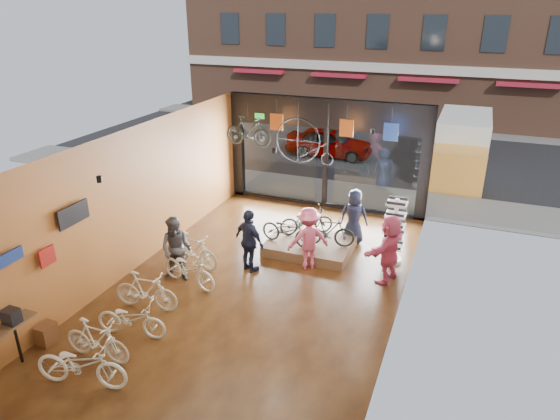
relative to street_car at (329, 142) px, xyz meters
The scene contains 34 objects.
ground_plane 12.12m from the street_car, 82.59° to the right, with size 7.00×12.00×0.04m, color black.
ceiling 12.50m from the street_car, 82.59° to the right, with size 7.00×12.00×0.04m, color black.
wall_left 12.22m from the street_car, 99.27° to the right, with size 0.04×12.00×3.80m, color #AE7131.
wall_right 13.09m from the street_car, 67.05° to the right, with size 0.04×12.00×3.80m, color beige.
wall_back 18.13m from the street_car, 85.05° to the right, with size 7.00×0.04×3.80m, color beige.
storefront 6.32m from the street_car, 75.42° to the right, with size 7.00×0.26×3.80m, color black, non-canonical shape.
exit_sign 6.62m from the street_car, 97.81° to the right, with size 0.35×0.06×0.18m, color #198C26.
street_road 3.45m from the street_car, 62.51° to the left, with size 30.00×18.00×0.02m, color black.
sidewalk_near 5.09m from the street_car, 71.99° to the right, with size 30.00×2.40×0.12m, color slate.
sidewalk_far 7.20m from the street_car, 77.43° to the left, with size 30.00×2.00×0.12m, color slate.
street_car is the anchor object (origin of this frame).
box_truck 5.93m from the street_car, ahead, with size 2.02×6.06×2.39m, color silver, non-canonical shape.
floor_bike_0 16.34m from the street_car, 90.35° to the right, with size 0.64×1.82×0.96m, color beige.
floor_bike_1 15.63m from the street_car, 91.23° to the right, with size 0.43×1.51×0.91m, color beige.
floor_bike_2 14.73m from the street_car, 90.69° to the right, with size 0.55×1.59×0.84m, color beige.
floor_bike_3 13.76m from the street_car, 91.99° to the right, with size 0.45×1.59×0.96m, color beige.
floor_bike_4 12.46m from the street_car, 90.49° to the right, with size 0.61×1.76×0.92m, color beige.
floor_bike_5 11.58m from the street_car, 92.45° to the right, with size 0.46×1.62×0.97m, color beige.
display_platform 9.78m from the street_car, 77.13° to the right, with size 2.40×1.80×0.30m, color #502F1F.
display_bike_left 10.04m from the street_car, 80.74° to the right, with size 0.57×1.64×0.86m, color black.
display_bike_mid 9.99m from the street_car, 74.15° to the right, with size 0.43×1.51×0.91m, color black.
display_bike_right 9.27m from the street_car, 78.15° to the right, with size 0.56×1.60×0.84m, color black.
customer_1 12.32m from the street_car, 92.45° to the right, with size 0.85×0.66×1.74m, color #3F3F44.
customer_2 11.27m from the street_car, 84.74° to the right, with size 1.03×0.43×1.76m, color #161C33.
customer_3 10.77m from the street_car, 76.95° to the right, with size 1.13×0.65×1.75m, color #CC4C72.
customer_4 9.09m from the street_car, 69.35° to the right, with size 0.82×0.53×1.68m, color #161C33.
customer_5 11.34m from the street_car, 66.31° to the right, with size 1.71×0.54×1.84m, color #CC4C72.
sunglasses_rack 10.33m from the street_car, 64.11° to the right, with size 0.55×0.45×1.87m, color white, non-canonical shape.
wall_merch 15.62m from the street_car, 96.69° to the right, with size 0.40×2.40×2.60m, color navy, non-canonical shape.
penny_farthing 7.34m from the street_car, 80.30° to the right, with size 1.91×0.06×1.53m, color black, non-canonical shape.
hung_bike 8.13m from the street_car, 93.78° to the right, with size 0.45×1.58×0.95m, color black.
jersey_left 7.20m from the street_car, 89.54° to the right, with size 0.45×0.03×0.55m, color #CC5919.
jersey_mid 7.60m from the street_car, 70.37° to the right, with size 0.45×0.03×0.55m, color #CC5919.
jersey_right 8.15m from the street_car, 60.73° to the right, with size 0.45×0.03×0.55m, color #1E3F99.
Camera 1 is at (4.51, -9.95, 6.73)m, focal length 32.00 mm.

